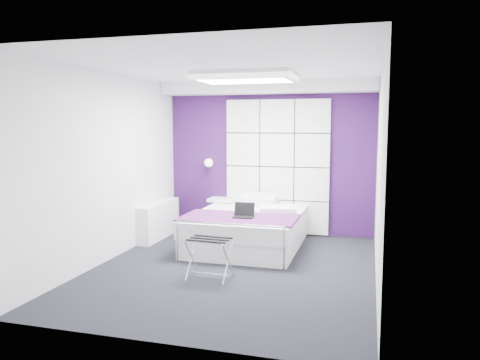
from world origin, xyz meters
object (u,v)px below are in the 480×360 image
Objects in this scene: luggage_rack at (210,258)px; nightstand at (223,200)px; radiator at (159,220)px; wall_lamp at (209,163)px; bed at (248,228)px; laptop at (244,214)px.

nightstand is at bearing 107.39° from luggage_rack.
radiator reaches higher than luggage_rack.
bed is at bearing -44.22° from wall_lamp.
luggage_rack is 1.74× the size of laptop.
nightstand is 1.61× the size of laptop.
bed is (1.59, -0.16, -0.00)m from radiator.
bed is 1.15m from nightstand.
laptop is at bearing -61.08° from nightstand.
wall_lamp is 0.07× the size of bed.
radiator is 4.11× the size of laptop.
radiator is at bearing -141.29° from nightstand.
laptop is (0.07, -0.50, 0.32)m from bed.
bed is at bearing 90.63° from luggage_rack.
laptop is at bearing -54.27° from wall_lamp.
radiator is 2.55× the size of nightstand.
wall_lamp reaches higher than nightstand.
radiator is 1.59m from bed.
wall_lamp is 1.61m from bed.
luggage_rack is at bearing -92.78° from bed.
nightstand is at bearing -8.80° from wall_lamp.
nightstand is at bearing 127.99° from bed.
radiator is 1.18m from nightstand.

